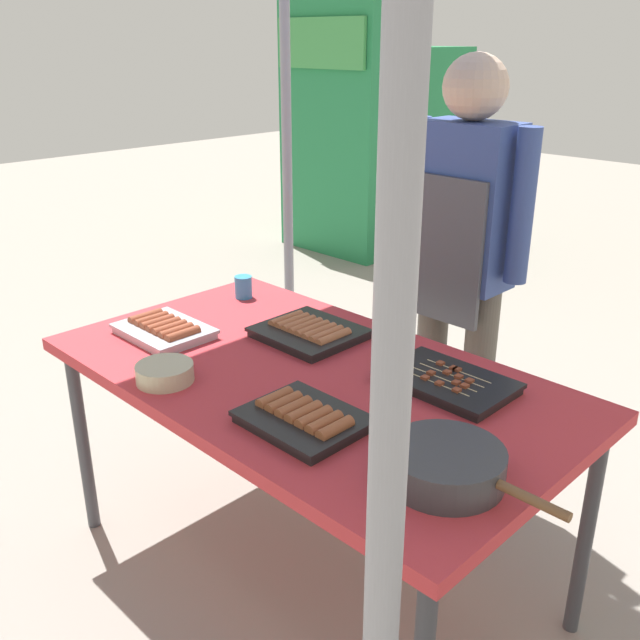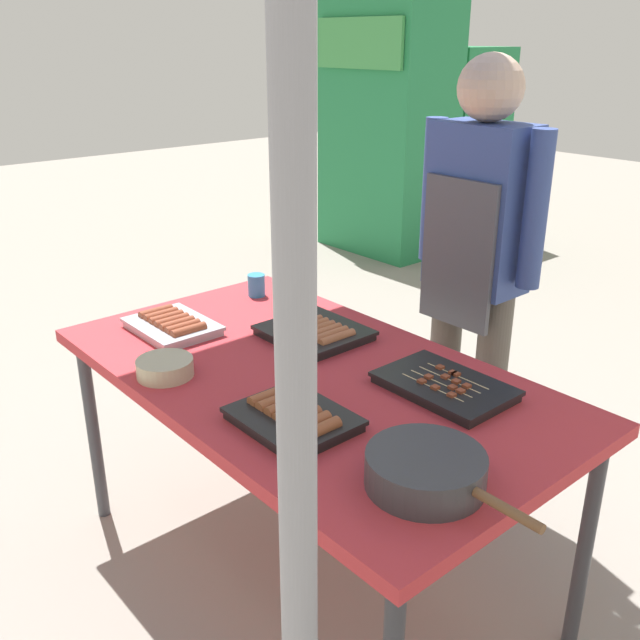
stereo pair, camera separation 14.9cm
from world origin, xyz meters
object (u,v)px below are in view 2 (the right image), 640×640
Objects in this scene: condiment_bowl at (165,368)px; neighbor_stall_left at (440,142)px; tray_meat_skewers at (445,386)px; vendor_woman at (476,249)px; drink_cup_near_edge at (256,285)px; stall_table at (307,386)px; tray_spring_rolls at (293,417)px; tray_grilled_sausages at (314,332)px; neighbor_stall_right at (388,124)px; tray_pork_links at (172,325)px; cooking_wok at (426,469)px.

neighbor_stall_left is (-2.46, 4.12, 0.03)m from condiment_bowl.
tray_meat_skewers is 0.22× the size of vendor_woman.
tray_meat_skewers is 2.20× the size of condiment_bowl.
tray_meat_skewers is 0.99m from drink_cup_near_edge.
stall_table is 0.42m from tray_meat_skewers.
neighbor_stall_left is at bearing 126.07° from tray_spring_rolls.
neighbor_stall_left is at bearing 125.01° from tray_grilled_sausages.
tray_spring_rolls is at bearing -48.91° from neighbor_stall_right.
drink_cup_near_edge is (-0.39, 0.61, 0.02)m from condiment_bowl.
tray_meat_skewers is 4.09m from neighbor_stall_right.
condiment_bowl is (0.29, -0.19, 0.00)m from tray_pork_links.
neighbor_stall_left reaches higher than tray_grilled_sausages.
neighbor_stall_left reaches higher than tray_pork_links.
drink_cup_near_edge is at bearing 168.22° from tray_grilled_sausages.
vendor_woman is (0.15, 0.63, 0.20)m from tray_grilled_sausages.
vendor_woman reaches higher than stall_table.
tray_pork_links is 3.80m from neighbor_stall_right.
condiment_bowl is 0.72m from drink_cup_near_edge.
neighbor_stall_right is (-3.23, 3.19, 0.23)m from cooking_wok.
vendor_woman is at bearing 79.00° from condiment_bowl.
stall_table is at bearing -49.12° from neighbor_stall_right.
condiment_bowl is at bearing -137.83° from tray_meat_skewers.
tray_grilled_sausages is 0.52m from condiment_bowl.
tray_meat_skewers is at bearing 124.83° from cooking_wok.
tray_pork_links is at bearing -137.00° from tray_grilled_sausages.
stall_table is 9.60× the size of condiment_bowl.
cooking_wok is 5.06× the size of drink_cup_near_edge.
neighbor_stall_left is (-2.52, 3.60, 0.03)m from tray_grilled_sausages.
cooking_wok is 1.33m from drink_cup_near_edge.
vendor_woman is 1.02× the size of neighbor_stall_left.
stall_table is 4.65m from neighbor_stall_left.
stall_table is at bearing -45.00° from tray_grilled_sausages.
neighbor_stall_right reaches higher than tray_meat_skewers.
tray_spring_rolls is 1.82× the size of condiment_bowl.
condiment_bowl is 0.08× the size of neighbor_stall_right.
tray_grilled_sausages is at bearing -11.78° from drink_cup_near_edge.
neighbor_stall_left is (-2.92, 4.01, 0.03)m from tray_spring_rolls.
drink_cup_near_edge is (-0.45, 0.09, 0.02)m from tray_grilled_sausages.
stall_table is 4.00m from neighbor_stall_right.
tray_grilled_sausages is at bearing 43.00° from tray_pork_links.
tray_pork_links reaches higher than tray_grilled_sausages.
tray_spring_rolls reaches higher than tray_meat_skewers.
stall_table is 18.88× the size of drink_cup_near_edge.
tray_pork_links is 1.15m from cooking_wok.
tray_grilled_sausages is 0.87× the size of tray_meat_skewers.
neighbor_stall_right is (-2.61, 3.02, 0.33)m from stall_table.
stall_table is 0.85m from vendor_woman.
vendor_woman reaches higher than tray_meat_skewers.
tray_grilled_sausages is at bearing 82.49° from condiment_bowl.
tray_spring_rolls is at bearing 103.17° from vendor_woman.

